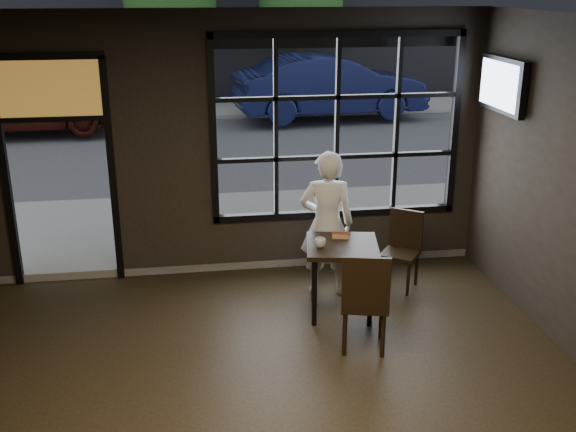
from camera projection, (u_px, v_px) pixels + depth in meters
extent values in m
cube|color=black|center=(278.00, 25.00, 4.26)|extent=(6.00, 7.00, 0.02)
cube|color=black|center=(337.00, 127.00, 8.16)|extent=(3.06, 0.12, 2.28)
cube|color=orange|center=(49.00, 88.00, 7.51)|extent=(1.20, 0.06, 0.70)
cube|color=#545456|center=(199.00, 71.00, 27.73)|extent=(60.00, 41.00, 0.04)
cube|color=black|center=(341.00, 279.00, 7.34)|extent=(0.88, 0.88, 0.82)
cube|color=black|center=(365.00, 299.00, 6.61)|extent=(0.55, 0.55, 1.05)
cube|color=black|center=(400.00, 251.00, 7.94)|extent=(0.56, 0.56, 0.93)
imported|color=silver|center=(327.00, 224.00, 7.68)|extent=(0.68, 0.49, 1.71)
imported|color=silver|center=(320.00, 243.00, 7.11)|extent=(0.15, 0.15, 0.10)
cube|color=black|center=(502.00, 85.00, 7.56)|extent=(0.12, 1.04, 0.61)
imported|color=#11153C|center=(329.00, 86.00, 17.44)|extent=(5.10, 2.29, 1.62)
imported|color=#3A0F08|center=(15.00, 97.00, 15.70)|extent=(4.91, 2.19, 1.64)
cylinder|color=#332114|center=(174.00, 68.00, 18.96)|extent=(0.21, 0.21, 2.34)
cylinder|color=#332114|center=(300.00, 67.00, 19.72)|extent=(0.20, 0.20, 2.20)
sphere|color=#275E1B|center=(301.00, 3.00, 19.13)|extent=(2.40, 2.40, 2.40)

